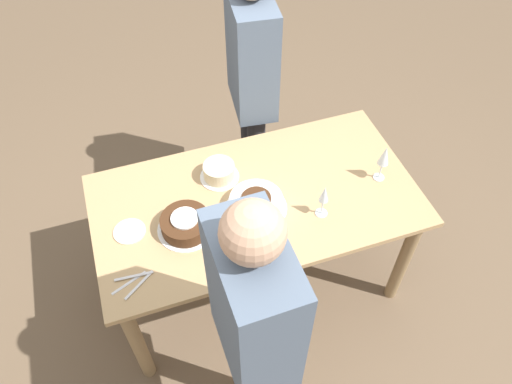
{
  "coord_description": "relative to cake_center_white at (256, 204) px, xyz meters",
  "views": [
    {
      "loc": [
        -0.5,
        -1.48,
        2.68
      ],
      "look_at": [
        0.0,
        0.0,
        0.82
      ],
      "focal_mm": 35.0,
      "sensor_mm": 36.0,
      "label": 1
    }
  ],
  "objects": [
    {
      "name": "person_watching",
      "position": [
        0.23,
        0.75,
        0.16
      ],
      "size": [
        0.26,
        0.42,
        1.6
      ],
      "rotation": [
        0.0,
        0.0,
        -1.69
      ],
      "color": "#232328",
      "rests_on": "ground_plane"
    },
    {
      "name": "person_cutting",
      "position": [
        -0.25,
        -0.69,
        0.22
      ],
      "size": [
        0.23,
        0.4,
        1.69
      ],
      "rotation": [
        0.0,
        0.0,
        1.59
      ],
      "color": "#4C4238",
      "rests_on": "ground_plane"
    },
    {
      "name": "cake_center_white",
      "position": [
        0.0,
        0.0,
        0.0
      ],
      "size": [
        0.3,
        0.3,
        0.08
      ],
      "color": "white",
      "rests_on": "dining_table"
    },
    {
      "name": "dessert_plate_left",
      "position": [
        -0.61,
        0.06,
        -0.03
      ],
      "size": [
        0.15,
        0.15,
        0.01
      ],
      "color": "beige",
      "rests_on": "dining_table"
    },
    {
      "name": "wine_glass_far",
      "position": [
        0.66,
        -0.01,
        0.12
      ],
      "size": [
        0.06,
        0.06,
        0.22
      ],
      "color": "silver",
      "rests_on": "dining_table"
    },
    {
      "name": "wine_glass_near",
      "position": [
        0.29,
        -0.13,
        0.1
      ],
      "size": [
        0.06,
        0.06,
        0.19
      ],
      "color": "silver",
      "rests_on": "dining_table"
    },
    {
      "name": "cake_back_decorated",
      "position": [
        -0.11,
        0.25,
        0.01
      ],
      "size": [
        0.2,
        0.2,
        0.09
      ],
      "color": "white",
      "rests_on": "dining_table"
    },
    {
      "name": "ground_plane",
      "position": [
        0.02,
        0.06,
        -0.81
      ],
      "size": [
        12.0,
        12.0,
        0.0
      ],
      "primitive_type": "plane",
      "color": "brown"
    },
    {
      "name": "dining_table",
      "position": [
        0.02,
        0.06,
        -0.15
      ],
      "size": [
        1.6,
        0.86,
        0.77
      ],
      "color": "tan",
      "rests_on": "ground_plane"
    },
    {
      "name": "cake_front_chocolate",
      "position": [
        -0.35,
        -0.01,
        0.0
      ],
      "size": [
        0.27,
        0.27,
        0.09
      ],
      "color": "white",
      "rests_on": "dining_table"
    },
    {
      "name": "fork_pile",
      "position": [
        -0.63,
        -0.21,
        -0.03
      ],
      "size": [
        0.19,
        0.12,
        0.01
      ],
      "color": "silver",
      "rests_on": "dining_table"
    }
  ]
}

